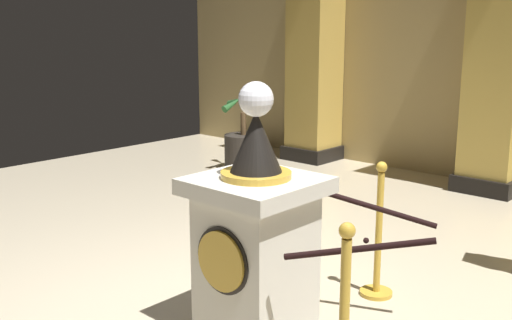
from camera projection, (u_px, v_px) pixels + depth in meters
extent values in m
plane|color=beige|center=(246.00, 309.00, 4.31)|extent=(11.04, 11.04, 0.00)
cube|color=beige|center=(256.00, 265.00, 3.88)|extent=(0.59, 0.59, 0.94)
cube|color=beige|center=(256.00, 186.00, 3.77)|extent=(0.73, 0.73, 0.10)
cylinder|color=gold|center=(221.00, 261.00, 3.64)|extent=(0.37, 0.03, 0.37)
cylinder|color=black|center=(222.00, 261.00, 3.64)|extent=(0.42, 0.01, 0.42)
cylinder|color=gold|center=(256.00, 175.00, 3.75)|extent=(0.44, 0.44, 0.04)
cone|color=black|center=(256.00, 141.00, 3.71)|extent=(0.32, 0.32, 0.38)
cylinder|color=gold|center=(256.00, 112.00, 3.67)|extent=(0.03, 0.03, 0.05)
sphere|color=silver|center=(256.00, 99.00, 3.65)|extent=(0.21, 0.21, 0.21)
sphere|color=gold|center=(347.00, 231.00, 2.83)|extent=(0.08, 0.08, 0.08)
cylinder|color=gold|center=(376.00, 293.00, 4.54)|extent=(0.24, 0.24, 0.03)
cylinder|color=gold|center=(379.00, 235.00, 4.44)|extent=(0.05, 0.05, 0.93)
sphere|color=gold|center=(382.00, 167.00, 4.33)|extent=(0.08, 0.08, 0.08)
cylinder|color=black|center=(357.00, 249.00, 3.25)|extent=(0.74, 0.38, 0.22)
cylinder|color=black|center=(374.00, 207.00, 4.00)|extent=(0.74, 0.38, 0.22)
sphere|color=black|center=(366.00, 241.00, 3.64)|extent=(0.04, 0.04, 0.04)
cube|color=black|center=(313.00, 152.00, 9.15)|extent=(0.70, 0.70, 0.20)
cube|color=gold|center=(315.00, 46.00, 8.81)|extent=(0.61, 0.61, 3.33)
cube|color=black|center=(489.00, 182.00, 7.39)|extent=(0.72, 0.72, 0.20)
cube|color=gold|center=(501.00, 51.00, 7.05)|extent=(0.62, 0.62, 3.33)
cylinder|color=#2D2823|center=(244.00, 152.00, 8.49)|extent=(0.53, 0.53, 0.48)
cylinder|color=brown|center=(243.00, 124.00, 8.40)|extent=(0.08, 0.08, 0.31)
cone|color=#265928|center=(254.00, 103.00, 8.24)|extent=(0.38, 0.15, 0.23)
cone|color=#265928|center=(252.00, 101.00, 8.48)|extent=(0.11, 0.36, 0.28)
cone|color=#265928|center=(236.00, 101.00, 8.48)|extent=(0.38, 0.18, 0.22)
cone|color=#265928|center=(233.00, 103.00, 8.22)|extent=(0.13, 0.37, 0.24)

